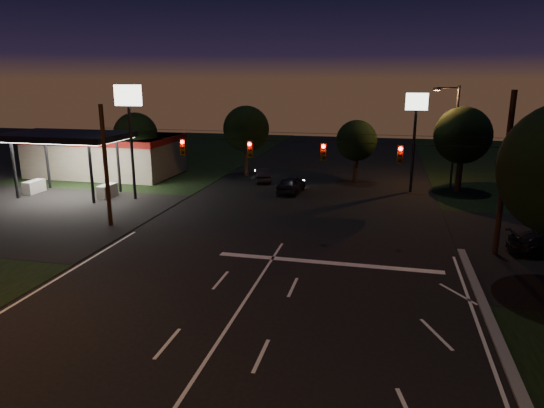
% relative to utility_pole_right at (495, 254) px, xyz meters
% --- Properties ---
extents(ground, '(140.00, 140.00, 0.00)m').
position_rel_utility_pole_right_xyz_m(ground, '(-12.00, -15.00, 0.00)').
color(ground, black).
rests_on(ground, ground).
extents(cross_street_left, '(20.00, 16.00, 0.02)m').
position_rel_utility_pole_right_xyz_m(cross_street_left, '(-32.00, 1.00, 0.00)').
color(cross_street_left, black).
rests_on(cross_street_left, ground).
extents(stop_bar, '(12.00, 0.50, 0.01)m').
position_rel_utility_pole_right_xyz_m(stop_bar, '(-9.00, -3.50, 0.01)').
color(stop_bar, silver).
rests_on(stop_bar, ground).
extents(utility_pole_right, '(0.30, 0.30, 9.00)m').
position_rel_utility_pole_right_xyz_m(utility_pole_right, '(0.00, 0.00, 0.00)').
color(utility_pole_right, black).
rests_on(utility_pole_right, ground).
extents(utility_pole_left, '(0.28, 0.28, 8.00)m').
position_rel_utility_pole_right_xyz_m(utility_pole_left, '(-24.00, 0.00, 0.00)').
color(utility_pole_left, black).
rests_on(utility_pole_left, ground).
extents(signal_span, '(24.00, 0.40, 1.56)m').
position_rel_utility_pole_right_xyz_m(signal_span, '(-12.00, -0.04, 5.50)').
color(signal_span, black).
rests_on(signal_span, ground).
extents(gas_station, '(14.20, 16.10, 5.25)m').
position_rel_utility_pole_right_xyz_m(gas_station, '(-33.86, 15.39, 2.38)').
color(gas_station, gray).
rests_on(gas_station, ground).
extents(pole_sign_left_near, '(2.20, 0.30, 9.10)m').
position_rel_utility_pole_right_xyz_m(pole_sign_left_near, '(-26.00, 7.00, 6.98)').
color(pole_sign_left_near, black).
rests_on(pole_sign_left_near, ground).
extents(pole_sign_right, '(1.80, 0.30, 8.40)m').
position_rel_utility_pole_right_xyz_m(pole_sign_right, '(-4.00, 15.00, 6.24)').
color(pole_sign_right, black).
rests_on(pole_sign_right, ground).
extents(street_light_right_far, '(2.20, 0.35, 9.00)m').
position_rel_utility_pole_right_xyz_m(street_light_right_far, '(-0.76, 17.00, 5.24)').
color(street_light_right_far, black).
rests_on(street_light_right_far, ground).
extents(tree_far_a, '(4.20, 4.20, 6.42)m').
position_rel_utility_pole_right_xyz_m(tree_far_a, '(-29.98, 15.12, 4.26)').
color(tree_far_a, black).
rests_on(tree_far_a, ground).
extents(tree_far_b, '(4.60, 4.60, 6.98)m').
position_rel_utility_pole_right_xyz_m(tree_far_b, '(-19.98, 19.13, 4.61)').
color(tree_far_b, black).
rests_on(tree_far_b, ground).
extents(tree_far_c, '(3.80, 3.80, 5.86)m').
position_rel_utility_pole_right_xyz_m(tree_far_c, '(-8.98, 18.10, 3.90)').
color(tree_far_c, black).
rests_on(tree_far_c, ground).
extents(tree_far_d, '(4.80, 4.80, 7.30)m').
position_rel_utility_pole_right_xyz_m(tree_far_d, '(0.02, 16.13, 4.83)').
color(tree_far_d, black).
rests_on(tree_far_d, ground).
extents(car_oncoming_a, '(2.11, 4.46, 1.47)m').
position_rel_utility_pole_right_xyz_m(car_oncoming_a, '(-14.08, 12.28, 0.74)').
color(car_oncoming_a, black).
rests_on(car_oncoming_a, ground).
extents(car_oncoming_b, '(2.46, 4.08, 1.27)m').
position_rel_utility_pole_right_xyz_m(car_oncoming_b, '(-17.60, 16.23, 0.63)').
color(car_oncoming_b, black).
rests_on(car_oncoming_b, ground).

